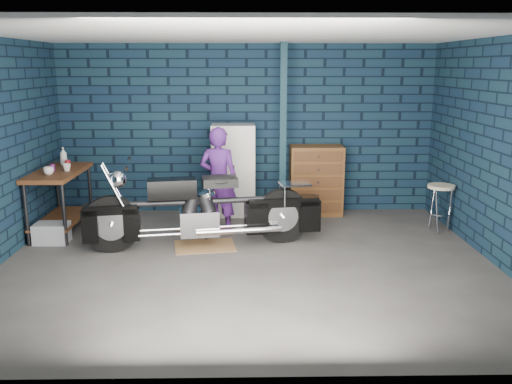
% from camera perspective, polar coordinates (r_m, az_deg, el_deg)
% --- Properties ---
extents(ground, '(6.00, 6.00, 0.00)m').
position_cam_1_polar(ground, '(6.69, -0.91, -7.47)').
color(ground, '#524F4C').
rests_on(ground, ground).
extents(room_walls, '(6.02, 5.01, 2.71)m').
position_cam_1_polar(room_walls, '(6.83, -0.98, 9.35)').
color(room_walls, '#102135').
rests_on(room_walls, ground).
extents(support_post, '(0.10, 0.10, 2.70)m').
position_cam_1_polar(support_post, '(8.29, 2.84, 6.17)').
color(support_post, '#112935').
rests_on(support_post, ground).
extents(workbench, '(0.60, 1.40, 0.91)m').
position_cam_1_polar(workbench, '(8.26, -19.87, -0.94)').
color(workbench, brown).
rests_on(workbench, ground).
extents(drip_mat, '(0.88, 0.71, 0.01)m').
position_cam_1_polar(drip_mat, '(7.31, -5.40, -5.67)').
color(drip_mat, '#976742').
rests_on(drip_mat, ground).
extents(motorcycle, '(2.74, 1.13, 1.17)m').
position_cam_1_polar(motorcycle, '(7.14, -5.50, -1.25)').
color(motorcycle, black).
rests_on(motorcycle, ground).
extents(person, '(0.64, 0.50, 1.53)m').
position_cam_1_polar(person, '(7.72, -3.94, 1.23)').
color(person, '#491D6E').
rests_on(person, ground).
extents(storage_bin, '(0.44, 0.31, 0.27)m').
position_cam_1_polar(storage_bin, '(7.88, -20.70, -4.06)').
color(storage_bin, '#93959B').
rests_on(storage_bin, ground).
extents(locker, '(0.68, 0.49, 1.46)m').
position_cam_1_polar(locker, '(8.65, -2.37, 2.31)').
color(locker, beige).
rests_on(locker, ground).
extents(tool_chest, '(0.84, 0.46, 1.11)m').
position_cam_1_polar(tool_chest, '(8.75, 6.34, 1.22)').
color(tool_chest, brown).
rests_on(tool_chest, ground).
extents(shop_stool, '(0.40, 0.40, 0.70)m').
position_cam_1_polar(shop_stool, '(8.24, 18.76, -1.66)').
color(shop_stool, beige).
rests_on(shop_stool, ground).
extents(cup_a, '(0.14, 0.14, 0.11)m').
position_cam_1_polar(cup_a, '(7.87, -21.00, 2.09)').
color(cup_a, beige).
rests_on(cup_a, workbench).
extents(cup_b, '(0.14, 0.14, 0.11)m').
position_cam_1_polar(cup_b, '(8.06, -19.30, 2.46)').
color(cup_b, beige).
rests_on(cup_b, workbench).
extents(mug_purple, '(0.08, 0.08, 0.10)m').
position_cam_1_polar(mug_purple, '(8.14, -20.65, 2.41)').
color(mug_purple, '#621A68').
rests_on(mug_purple, workbench).
extents(mug_red, '(0.10, 0.10, 0.10)m').
position_cam_1_polar(mug_red, '(8.37, -19.20, 2.84)').
color(mug_red, maroon).
rests_on(mug_red, workbench).
extents(bottle, '(0.11, 0.11, 0.28)m').
position_cam_1_polar(bottle, '(8.52, -19.61, 3.57)').
color(bottle, '#93959B').
rests_on(bottle, workbench).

